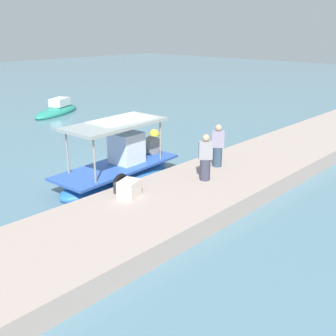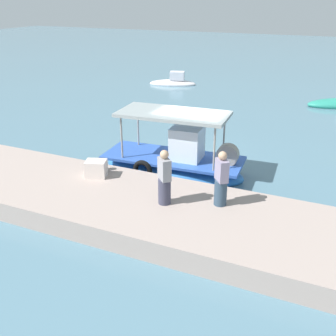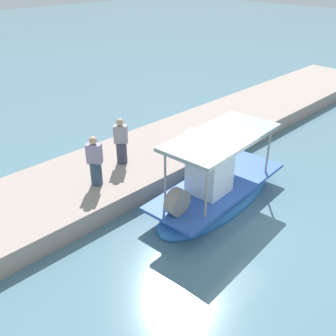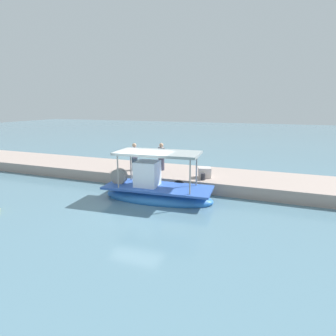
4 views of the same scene
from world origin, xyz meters
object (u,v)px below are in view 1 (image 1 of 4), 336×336
(mooring_bollard, at_px, (117,188))
(fisherman_near_bollard, at_px, (218,148))
(cargo_crate, at_px, (129,189))
(marker_buoy, at_px, (154,134))
(fisherman_by_crate, at_px, (205,160))
(moored_boat_mid, at_px, (57,111))
(main_fishing_boat, at_px, (119,170))

(mooring_bollard, bearing_deg, fisherman_near_bollard, -9.56)
(cargo_crate, height_order, marker_buoy, cargo_crate)
(fisherman_near_bollard, xyz_separation_m, fisherman_by_crate, (-1.53, -0.59, 0.00))
(mooring_bollard, xyz_separation_m, cargo_crate, (0.05, -0.55, 0.11))
(fisherman_near_bollard, height_order, cargo_crate, fisherman_near_bollard)
(marker_buoy, distance_m, moored_boat_mid, 9.49)
(fisherman_near_bollard, bearing_deg, moored_boat_mid, 79.44)
(fisherman_near_bollard, height_order, fisherman_by_crate, fisherman_by_crate)
(fisherman_by_crate, bearing_deg, main_fishing_boat, 108.05)
(mooring_bollard, distance_m, marker_buoy, 10.03)
(mooring_bollard, xyz_separation_m, marker_buoy, (7.89, 6.16, -0.71))
(fisherman_by_crate, xyz_separation_m, marker_buoy, (4.93, 7.50, -1.29))
(marker_buoy, bearing_deg, cargo_crate, -139.44)
(fisherman_near_bollard, bearing_deg, mooring_bollard, 170.44)
(main_fishing_boat, relative_size, fisherman_by_crate, 3.35)
(cargo_crate, bearing_deg, fisherman_near_bollard, -2.63)
(fisherman_by_crate, bearing_deg, fisherman_near_bollard, 21.19)
(main_fishing_boat, relative_size, moored_boat_mid, 1.14)
(fisherman_near_bollard, relative_size, moored_boat_mid, 0.34)
(fisherman_by_crate, xyz_separation_m, mooring_bollard, (-2.96, 1.35, -0.59))
(main_fishing_boat, distance_m, fisherman_by_crate, 3.73)
(fisherman_near_bollard, xyz_separation_m, marker_buoy, (3.40, 6.91, -1.29))
(moored_boat_mid, bearing_deg, mooring_bollard, -115.75)
(fisherman_near_bollard, bearing_deg, main_fishing_boat, 133.00)
(mooring_bollard, distance_m, cargo_crate, 0.56)
(main_fishing_boat, distance_m, marker_buoy, 7.30)
(fisherman_near_bollard, relative_size, cargo_crate, 2.45)
(mooring_bollard, height_order, moored_boat_mid, moored_boat_mid)
(fisherman_by_crate, bearing_deg, cargo_crate, 164.69)
(cargo_crate, xyz_separation_m, moored_boat_mid, (7.49, 16.19, -0.73))
(fisherman_near_bollard, distance_m, fisherman_by_crate, 1.64)
(main_fishing_boat, distance_m, cargo_crate, 3.22)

